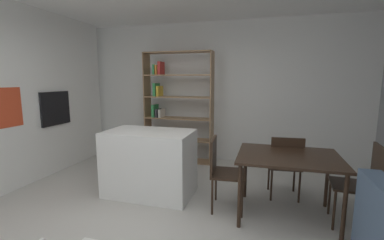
{
  "coord_description": "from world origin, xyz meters",
  "views": [
    {
      "loc": [
        1.17,
        -2.47,
        1.62
      ],
      "look_at": [
        0.19,
        0.91,
        1.07
      ],
      "focal_mm": 24.33,
      "sensor_mm": 36.0,
      "label": 1
    }
  ],
  "objects": [
    {
      "name": "dining_table",
      "position": [
        1.44,
        0.64,
        0.68
      ],
      "size": [
        1.14,
        0.91,
        0.76
      ],
      "color": "black",
      "rests_on": "ground_plane"
    },
    {
      "name": "ground_plane",
      "position": [
        0.0,
        0.0,
        0.0
      ],
      "size": [
        8.46,
        8.46,
        0.0
      ],
      "primitive_type": "plane",
      "color": "beige"
    },
    {
      "name": "dining_chair_island_side",
      "position": [
        0.65,
        0.63,
        0.54
      ],
      "size": [
        0.45,
        0.48,
        0.9
      ],
      "rotation": [
        0.0,
        0.0,
        1.65
      ],
      "color": "black",
      "rests_on": "ground_plane"
    },
    {
      "name": "dining_chair_window_side",
      "position": [
        2.23,
        0.63,
        0.55
      ],
      "size": [
        0.48,
        0.46,
        0.93
      ],
      "rotation": [
        0.0,
        0.0,
        -1.65
      ],
      "color": "black",
      "rests_on": "ground_plane"
    },
    {
      "name": "dining_chair_far",
      "position": [
        1.45,
        1.12,
        0.52
      ],
      "size": [
        0.45,
        0.46,
        0.88
      ],
      "rotation": [
        0.0,
        0.0,
        3.23
      ],
      "color": "black",
      "rests_on": "ground_plane"
    },
    {
      "name": "back_partition",
      "position": [
        0.0,
        2.7,
        1.37
      ],
      "size": [
        6.16,
        0.06,
        2.74
      ],
      "primitive_type": "cube",
      "color": "silver",
      "rests_on": "ground_plane"
    },
    {
      "name": "open_bookshelf",
      "position": [
        -0.63,
        2.35,
        1.01
      ],
      "size": [
        1.36,
        0.31,
        2.15
      ],
      "color": "#997551",
      "rests_on": "ground_plane"
    },
    {
      "name": "kitchen_island",
      "position": [
        -0.39,
        0.77,
        0.46
      ],
      "size": [
        1.21,
        0.71,
        0.91
      ],
      "primitive_type": "cube",
      "color": "white",
      "rests_on": "ground_plane"
    },
    {
      "name": "built_in_oven",
      "position": [
        -2.33,
        1.17,
        1.13
      ],
      "size": [
        0.06,
        0.61,
        0.58
      ],
      "color": "black",
      "rests_on": "ground_plane"
    }
  ]
}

